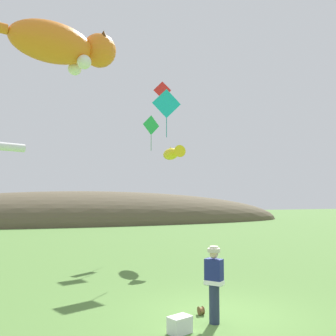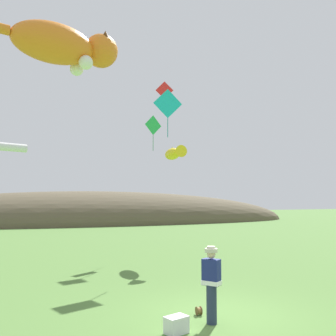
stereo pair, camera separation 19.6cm
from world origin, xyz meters
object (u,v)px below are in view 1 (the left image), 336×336
picnic_cooler (180,325)px  kite_diamond_teal (167,104)px  kite_diamond_green (151,125)px  kite_giant_cat (63,45)px  kite_spool (201,311)px  kite_diamond_red (162,91)px  kite_fish_windsock (172,153)px  festival_attendant (214,282)px

picnic_cooler → kite_diamond_teal: kite_diamond_teal is taller
kite_diamond_green → kite_diamond_teal: (-0.38, -3.94, 0.29)m
picnic_cooler → kite_giant_cat: size_ratio=0.08×
kite_spool → picnic_cooler: size_ratio=0.36×
picnic_cooler → kite_diamond_teal: (2.47, 8.46, 7.04)m
picnic_cooler → kite_diamond_red: kite_diamond_red is taller
kite_diamond_red → kite_diamond_teal: (-1.25, -4.62, -1.99)m
kite_giant_cat → kite_diamond_red: (5.86, 2.16, -1.16)m
kite_spool → kite_giant_cat: size_ratio=0.03×
picnic_cooler → kite_fish_windsock: bearing=71.8°
picnic_cooler → kite_diamond_green: size_ratio=0.28×
kite_diamond_red → kite_giant_cat: bearing=-159.7°
picnic_cooler → kite_diamond_green: bearing=77.1°
kite_spool → kite_giant_cat: kite_giant_cat is taller
kite_giant_cat → kite_diamond_green: (4.98, 1.49, -3.44)m
picnic_cooler → kite_giant_cat: kite_giant_cat is taller
kite_diamond_teal → festival_attendant: bearing=-100.4°
picnic_cooler → kite_spool: bearing=47.2°
kite_diamond_red → kite_diamond_green: (-0.87, -0.67, -2.28)m
picnic_cooler → kite_diamond_red: size_ratio=0.29×
kite_giant_cat → kite_fish_windsock: bearing=-8.6°
festival_attendant → kite_diamond_green: size_ratio=0.87×
festival_attendant → kite_spool: festival_attendant is taller
kite_giant_cat → kite_diamond_teal: kite_giant_cat is taller
festival_attendant → picnic_cooler: festival_attendant is taller
kite_diamond_red → kite_diamond_teal: 5.18m
kite_spool → kite_fish_windsock: bearing=75.3°
kite_fish_windsock → kite_diamond_red: size_ratio=1.12×
kite_spool → kite_diamond_green: 13.43m
festival_attendant → kite_giant_cat: 14.51m
picnic_cooler → kite_fish_windsock: size_ratio=0.26×
picnic_cooler → kite_fish_windsock: kite_fish_windsock is taller
kite_spool → kite_fish_windsock: size_ratio=0.09×
kite_diamond_red → picnic_cooler: bearing=-105.9°
kite_giant_cat → kite_diamond_red: bearing=20.3°
picnic_cooler → kite_diamond_teal: 11.29m
kite_spool → kite_giant_cat: 14.60m
kite_diamond_red → kite_diamond_green: size_ratio=0.97×
festival_attendant → kite_giant_cat: bearing=106.4°
kite_spool → picnic_cooler: picnic_cooler is taller
kite_diamond_teal → kite_fish_windsock: bearing=62.5°
kite_diamond_red → kite_diamond_green: 2.53m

